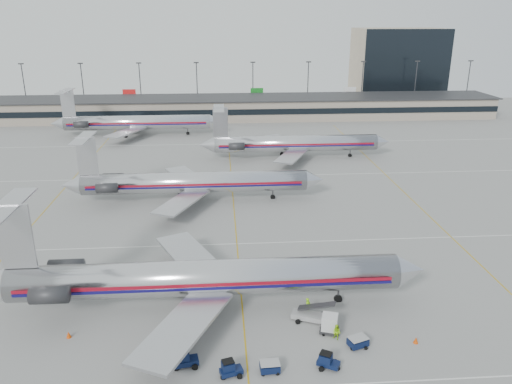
{
  "coord_description": "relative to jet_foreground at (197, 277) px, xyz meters",
  "views": [
    {
      "loc": [
        -1.86,
        -51.42,
        29.27
      ],
      "look_at": [
        3.19,
        18.14,
        4.5
      ],
      "focal_mm": 35.0,
      "sensor_mm": 36.0,
      "label": 1
    }
  ],
  "objects": [
    {
      "name": "tug_left",
      "position": [
        -0.88,
        -9.46,
        -2.75
      ],
      "size": [
        2.35,
        1.45,
        1.79
      ],
      "rotation": [
        0.0,
        0.0,
        0.17
      ],
      "color": "#091435",
      "rests_on": "ground"
    },
    {
      "name": "cart_outer",
      "position": [
        15.1,
        -7.82,
        -3.03
      ],
      "size": [
        2.07,
        1.74,
        1.0
      ],
      "rotation": [
        0.0,
        0.0,
        0.35
      ],
      "color": "#091435",
      "rests_on": "ground"
    },
    {
      "name": "jet_second_row",
      "position": [
        -2.47,
        32.44,
        -0.29
      ],
      "size": [
        43.07,
        25.36,
        11.27
      ],
      "color": "silver",
      "rests_on": "ground"
    },
    {
      "name": "light_mast_row",
      "position": [
        4.64,
        117.28,
        5.02
      ],
      "size": [
        163.6,
        0.4,
        15.28
      ],
      "color": "#38383D",
      "rests_on": "ground"
    },
    {
      "name": "terminal",
      "position": [
        4.64,
        103.26,
        -0.41
      ],
      "size": [
        162.0,
        17.0,
        6.25
      ],
      "color": "gray",
      "rests_on": "ground"
    },
    {
      "name": "jet_back_row",
      "position": [
        -19.17,
        81.75,
        -0.13
      ],
      "size": [
        43.29,
        26.63,
        11.84
      ],
      "color": "silver",
      "rests_on": "ground"
    },
    {
      "name": "tug_center",
      "position": [
        3.09,
        -10.96,
        -2.85
      ],
      "size": [
        2.12,
        1.46,
        1.57
      ],
      "rotation": [
        0.0,
        0.0,
        0.28
      ],
      "color": "#091435",
      "rests_on": "ground"
    },
    {
      "name": "belt_loader",
      "position": [
        11.5,
        -3.24,
        -2.94
      ],
      "size": [
        4.52,
        2.65,
        2.32
      ],
      "rotation": [
        0.0,
        0.0,
        -0.39
      ],
      "color": "gray",
      "rests_on": "ground"
    },
    {
      "name": "jet_foreground",
      "position": [
        0.0,
        0.0,
        0.0
      ],
      "size": [
        46.95,
        27.64,
        12.29
      ],
      "color": "silver",
      "rests_on": "ground"
    },
    {
      "name": "ground",
      "position": [
        4.64,
        5.28,
        -3.57
      ],
      "size": [
        260.0,
        260.0,
        0.0
      ],
      "primitive_type": "plane",
      "color": "gray",
      "rests_on": "ground"
    },
    {
      "name": "ramp_worker_far",
      "position": [
        13.36,
        -6.59,
        -2.77
      ],
      "size": [
        0.98,
        0.97,
        1.6
      ],
      "primitive_type": "imported",
      "rotation": [
        0.0,
        0.0,
        -0.77
      ],
      "color": "#9DDD14",
      "rests_on": "ground"
    },
    {
      "name": "jet_third_row",
      "position": [
        18.07,
        57.56,
        -0.29
      ],
      "size": [
        41.29,
        25.4,
        11.29
      ],
      "color": "silver",
      "rests_on": "ground"
    },
    {
      "name": "ramp_worker_near",
      "position": [
        11.33,
        -2.17,
        -2.62
      ],
      "size": [
        0.81,
        0.81,
        1.89
      ],
      "primitive_type": "imported",
      "rotation": [
        0.0,
        0.0,
        0.8
      ],
      "color": "#85D414",
      "rests_on": "ground"
    },
    {
      "name": "uld_container",
      "position": [
        12.93,
        -5.38,
        -2.61
      ],
      "size": [
        2.17,
        1.98,
        1.89
      ],
      "rotation": [
        0.0,
        0.0,
        -0.32
      ],
      "color": "#2D2D30",
      "rests_on": "ground"
    },
    {
      "name": "apron_markings",
      "position": [
        4.64,
        15.28,
        -3.56
      ],
      "size": [
        160.0,
        0.15,
        0.02
      ],
      "primitive_type": "cube",
      "color": "silver",
      "rests_on": "ground"
    },
    {
      "name": "distant_building",
      "position": [
        66.64,
        133.28,
        8.93
      ],
      "size": [
        30.0,
        20.0,
        25.0
      ],
      "primitive_type": "cube",
      "color": "tan",
      "rests_on": "ground"
    },
    {
      "name": "tug_right",
      "position": [
        11.62,
        -10.54,
        -2.85
      ],
      "size": [
        2.16,
        1.79,
        1.57
      ],
      "rotation": [
        0.0,
        0.0,
        -0.51
      ],
      "color": "#091435",
      "rests_on": "ground"
    },
    {
      "name": "cone_right",
      "position": [
        20.73,
        -7.67,
        -3.24
      ],
      "size": [
        0.52,
        0.52,
        0.64
      ],
      "primitive_type": "cone",
      "rotation": [
        0.0,
        0.0,
        0.11
      ],
      "color": "#CE4106",
      "rests_on": "ground"
    },
    {
      "name": "cone_left",
      "position": [
        -12.26,
        -4.42,
        -3.24
      ],
      "size": [
        0.63,
        0.63,
        0.66
      ],
      "primitive_type": "cone",
      "rotation": [
        0.0,
        0.0,
        -0.39
      ],
      "color": "#CE4106",
      "rests_on": "ground"
    },
    {
      "name": "cart_inner",
      "position": [
        6.56,
        -10.69,
        -3.05
      ],
      "size": [
        1.76,
        1.25,
        0.97
      ],
      "rotation": [
        0.0,
        0.0,
        0.05
      ],
      "color": "#091435",
      "rests_on": "ground"
    }
  ]
}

